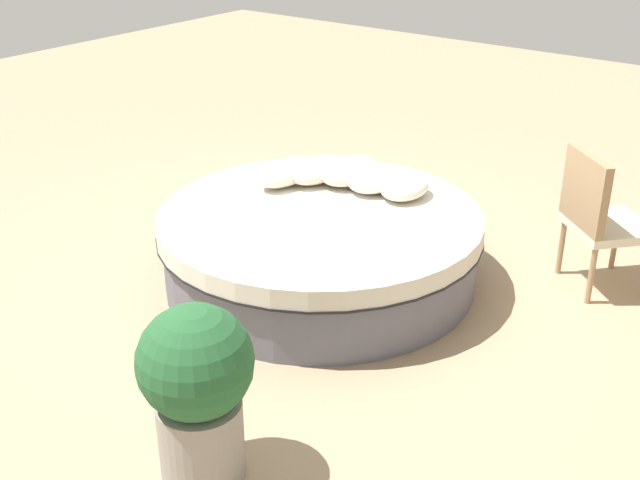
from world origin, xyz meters
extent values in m
plane|color=#9E8466|center=(0.00, 0.00, 0.00)|extent=(16.00, 16.00, 0.00)
cylinder|color=#595966|center=(0.00, 0.00, 0.20)|extent=(2.17, 2.17, 0.39)
cylinder|color=black|center=(0.00, 0.00, 0.39)|extent=(2.25, 2.25, 0.02)
cylinder|color=beige|center=(0.00, 0.00, 0.46)|extent=(2.24, 2.24, 0.14)
ellipsoid|color=beige|center=(-0.58, 0.32, 0.61)|extent=(0.42, 0.31, 0.16)
ellipsoid|color=silver|center=(-0.59, 0.06, 0.61)|extent=(0.51, 0.35, 0.16)
ellipsoid|color=beige|center=(-0.58, -0.17, 0.62)|extent=(0.53, 0.37, 0.18)
ellipsoid|color=beige|center=(-0.47, -0.38, 0.61)|extent=(0.55, 0.33, 0.17)
ellipsoid|color=beige|center=(-0.28, -0.52, 0.62)|extent=(0.56, 0.29, 0.18)
cylinder|color=#997A56|center=(-1.45, 1.59, 0.21)|extent=(0.04, 0.04, 0.42)
cylinder|color=#997A56|center=(-1.14, 1.31, 0.21)|extent=(0.04, 0.04, 0.42)
cylinder|color=#997A56|center=(-0.84, 1.64, 0.21)|extent=(0.04, 0.04, 0.42)
cube|color=beige|center=(-1.15, 1.61, 0.45)|extent=(0.72, 0.72, 0.06)
cube|color=#997A56|center=(-0.98, 1.47, 0.73)|extent=(0.39, 0.43, 0.50)
cylinder|color=gray|center=(1.93, 0.75, 0.21)|extent=(0.41, 0.41, 0.42)
sphere|color=#23562D|center=(1.93, 0.75, 0.66)|extent=(0.55, 0.55, 0.55)
camera|label=1|loc=(4.02, 3.05, 2.74)|focal=45.09mm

